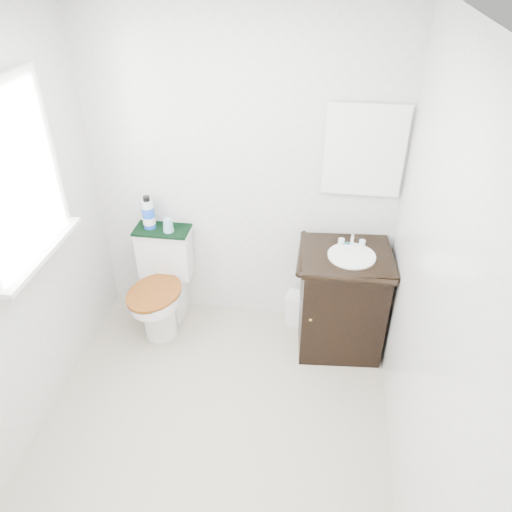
% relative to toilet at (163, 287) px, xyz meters
% --- Properties ---
extents(floor, '(2.40, 2.40, 0.00)m').
position_rel_toilet_xyz_m(floor, '(0.59, -0.97, -0.34)').
color(floor, '#A49C84').
rests_on(floor, ground).
extents(ceiling, '(2.40, 2.40, 0.00)m').
position_rel_toilet_xyz_m(ceiling, '(0.59, -0.97, 2.06)').
color(ceiling, white).
rests_on(ceiling, wall_back).
extents(wall_back, '(2.40, 0.00, 2.40)m').
position_rel_toilet_xyz_m(wall_back, '(0.59, 0.23, 0.86)').
color(wall_back, silver).
rests_on(wall_back, ground).
extents(wall_front, '(2.40, 0.00, 2.40)m').
position_rel_toilet_xyz_m(wall_front, '(0.59, -2.17, 0.86)').
color(wall_front, silver).
rests_on(wall_front, ground).
extents(wall_right, '(0.00, 2.40, 2.40)m').
position_rel_toilet_xyz_m(wall_right, '(1.69, -0.97, 0.86)').
color(wall_right, silver).
rests_on(wall_right, ground).
extents(window, '(0.02, 0.70, 0.90)m').
position_rel_toilet_xyz_m(window, '(-0.48, -0.72, 1.21)').
color(window, white).
rests_on(window, wall_left).
extents(mirror, '(0.50, 0.02, 0.60)m').
position_rel_toilet_xyz_m(mirror, '(1.41, 0.21, 1.11)').
color(mirror, silver).
rests_on(mirror, wall_back).
extents(toilet, '(0.45, 0.66, 0.77)m').
position_rel_toilet_xyz_m(toilet, '(0.00, 0.00, 0.00)').
color(toilet, white).
rests_on(toilet, floor).
extents(vanity, '(0.66, 0.58, 0.92)m').
position_rel_toilet_xyz_m(vanity, '(1.36, -0.07, 0.09)').
color(vanity, black).
rests_on(vanity, floor).
extents(trash_bin, '(0.21, 0.19, 0.27)m').
position_rel_toilet_xyz_m(trash_bin, '(1.04, 0.13, -0.20)').
color(trash_bin, white).
rests_on(trash_bin, floor).
extents(towel, '(0.41, 0.22, 0.02)m').
position_rel_toilet_xyz_m(towel, '(0.00, 0.12, 0.44)').
color(towel, black).
rests_on(towel, toilet).
extents(mouthwash_bottle, '(0.09, 0.09, 0.26)m').
position_rel_toilet_xyz_m(mouthwash_bottle, '(-0.09, 0.13, 0.57)').
color(mouthwash_bottle, blue).
rests_on(mouthwash_bottle, towel).
extents(cup, '(0.08, 0.08, 0.10)m').
position_rel_toilet_xyz_m(cup, '(0.06, 0.10, 0.50)').
color(cup, '#80B2D1').
rests_on(cup, towel).
extents(soap_bar, '(0.07, 0.04, 0.02)m').
position_rel_toilet_xyz_m(soap_bar, '(1.36, 0.05, 0.49)').
color(soap_bar, '#186E76').
rests_on(soap_bar, vanity).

